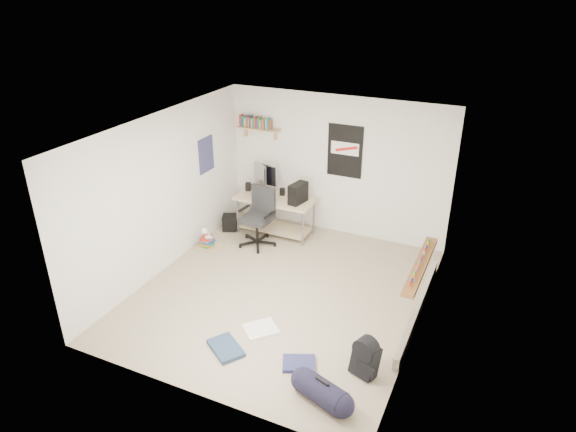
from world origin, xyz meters
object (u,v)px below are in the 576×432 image
at_px(desk, 275,215).
at_px(book_stack, 208,239).
at_px(office_chair, 257,219).
at_px(backpack, 365,360).
at_px(duffel_bag, 322,392).

height_order(desk, book_stack, desk).
xyz_separation_m(office_chair, book_stack, (-0.73, -0.43, -0.34)).
relative_size(office_chair, backpack, 2.59).
relative_size(duffel_bag, book_stack, 1.44).
height_order(office_chair, backpack, office_chair).
height_order(duffel_bag, book_stack, duffel_bag).
xyz_separation_m(backpack, duffel_bag, (-0.30, -0.63, -0.06)).
bearing_deg(desk, office_chair, -99.00).
bearing_deg(desk, book_stack, -129.47).
bearing_deg(duffel_bag, backpack, 83.42).
distance_m(desk, duffel_bag, 4.14).
relative_size(backpack, duffel_bag, 0.71).
relative_size(office_chair, book_stack, 2.64).
bearing_deg(office_chair, book_stack, -142.78).
bearing_deg(duffel_bag, office_chair, 147.48).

